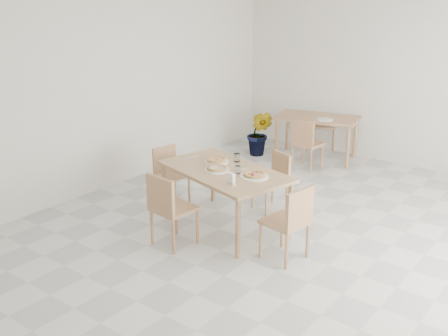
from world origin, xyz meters
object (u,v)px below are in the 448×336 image
Objects in this scene: plate_mushroom at (217,170)px; chair_back_s at (305,141)px; plate_pepperoni at (254,176)px; second_table at (317,122)px; chair_west at (169,170)px; napkin_holder at (231,179)px; potted_plant at (260,133)px; chair_east at (291,219)px; pizza_margherita at (216,160)px; plate_empty at (325,120)px; main_table at (224,175)px; tumbler_b at (238,170)px; pizza_mushroom at (217,168)px; chair_back_n at (325,121)px; chair_north at (275,177)px; plate_margherita at (216,161)px; tumbler_a at (237,158)px; pizza_pepperoni at (254,174)px; chair_south at (169,205)px.

chair_back_s is (-0.25, 2.64, -0.27)m from plate_mushroom.
plate_pepperoni reaches higher than second_table.
second_table is (-0.41, 3.32, -0.10)m from plate_mushroom.
chair_back_s is (0.85, 2.33, 0.04)m from chair_west.
napkin_holder is 0.08× the size of second_table.
plate_mushroom is 0.37× the size of potted_plant.
chair_east is 1.46m from pizza_margherita.
potted_plant is (-1.10, -0.32, -0.35)m from plate_empty.
napkin_holder reaches higher than main_table.
pizza_mushroom is at bearing -163.63° from tumbler_b.
chair_back_n is at bearing 113.92° from main_table.
chair_north is 1.01× the size of chair_west.
plate_margherita is 2.39m from chair_back_s.
tumbler_b is (0.03, -0.88, 0.34)m from chair_north.
pizza_mushroom is 3.15m from potted_plant.
chair_north is 0.68m from tumbler_a.
plate_mushroom is (1.09, -0.31, 0.31)m from chair_west.
napkin_holder reaches higher than plate_margherita.
tumbler_a is 1.17× the size of tumbler_b.
second_table is (-0.64, 2.36, 0.21)m from chair_north.
pizza_pepperoni is at bearing 2.57° from tumbler_b.
second_table is 1.82× the size of chair_back_s.
chair_back_n is (-1.12, 3.98, -0.29)m from pizza_pepperoni.
chair_east reaches higher than plate_mushroom.
chair_south reaches higher than pizza_pepperoni.
plate_margherita is at bearing 93.56° from chair_back_s.
potted_plant reaches higher than pizza_mushroom.
plate_pepperoni is 0.62m from tumbler_a.
plate_mushroom is at bearing -86.53° from plate_empty.
potted_plant is (-1.17, 3.58, -0.10)m from chair_south.
plate_margherita and plate_empty have the same top height.
napkin_holder is at bearing -59.31° from chair_north.
pizza_mushroom is 0.27m from tumbler_b.
chair_back_s reaches higher than plate_margherita.
tumbler_a is 3.69m from chair_back_n.
pizza_pepperoni is 0.36× the size of chair_back_s.
pizza_margherita is at bearing -100.39° from second_table.
pizza_margherita reaches higher than chair_west.
pizza_margherita reaches higher than plate_mushroom.
plate_pepperoni is at bearing 0.00° from pizza_pepperoni.
chair_back_n is (-0.61, 3.63, -0.31)m from tumbler_a.
plate_pepperoni is (0.49, 0.09, 0.00)m from plate_mushroom.
plate_pepperoni is 0.23m from tumbler_b.
pizza_pepperoni reaches higher than second_table.
chair_north is 2.84× the size of pizza_mushroom.
second_table is (-1.56, 3.50, 0.16)m from chair_east.
tumbler_a reaches higher than chair_north.
plate_margherita is at bearing 166.03° from plate_pepperoni.
chair_north is 0.51× the size of second_table.
pizza_pepperoni is 2.39× the size of napkin_holder.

